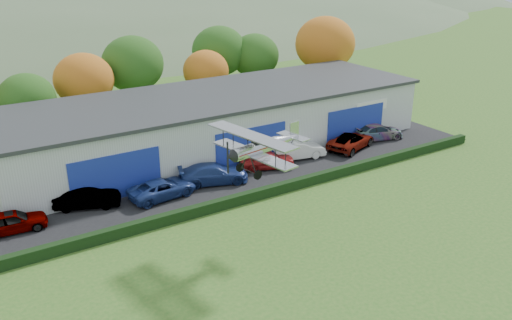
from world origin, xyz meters
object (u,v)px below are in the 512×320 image
car_4 (266,159)px  hangar (218,121)px  car_5 (298,150)px  car_7 (378,132)px  car_1 (87,198)px  car_6 (351,141)px  biplane (262,146)px  car_0 (12,221)px  car_2 (162,188)px  car_3 (213,173)px

car_4 → hangar: bearing=29.0°
car_5 → car_7: size_ratio=0.94×
car_4 → car_5: bearing=-61.3°
car_1 → car_4: (15.25, -0.73, 0.05)m
car_6 → biplane: (-16.33, -9.56, 5.66)m
car_4 → car_6: 9.52m
hangar → car_0: bearing=-159.8°
car_2 → car_3: car_3 is taller
car_1 → biplane: 14.63m
biplane → car_7: bearing=16.2°
car_0 → car_4: 20.53m
car_3 → car_7: bearing=-69.5°
car_2 → car_6: size_ratio=0.94×
car_1 → car_6: bearing=-70.5°
car_4 → car_5: size_ratio=0.98×
car_6 → car_1: bearing=67.8°
hangar → car_5: size_ratio=8.14×
car_1 → car_2: car_1 is taller
car_6 → biplane: bearing=100.4°
car_6 → hangar: bearing=34.9°
car_6 → biplane: size_ratio=0.80×
car_0 → car_5: (24.29, 0.64, 0.06)m
car_3 → car_6: (14.84, 0.09, -0.04)m
hangar → car_4: (0.83, -7.05, -1.77)m
car_1 → car_2: 5.53m
car_4 → biplane: 13.18m
car_0 → car_2: (10.63, -0.42, -0.03)m
car_6 → car_0: bearing=70.0°
car_6 → car_7: bearing=-101.2°
car_1 → car_7: size_ratio=0.89×
car_1 → car_3: car_3 is taller
hangar → car_2: size_ratio=7.75×
car_7 → biplane: (-20.49, -10.20, 5.66)m
car_3 → car_0: bearing=107.9°
car_0 → car_7: 34.20m
car_1 → car_5: 19.01m
car_2 → car_4: car_4 is taller
car_0 → car_6: (30.04, -0.02, 0.02)m
car_1 → car_4: size_ratio=0.97×
car_5 → biplane: bearing=145.3°
car_0 → car_7: size_ratio=0.84×
car_7 → car_0: bearing=103.1°
car_2 → car_0: bearing=82.1°
hangar → car_0: (-19.70, -7.26, -1.85)m
car_0 → biplane: (13.71, -9.58, 5.68)m
car_5 → car_4: bearing=107.7°
biplane → car_5: bearing=33.8°
hangar → car_4: size_ratio=8.30×
hangar → car_7: bearing=-24.6°
hangar → car_6: hangar is taller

